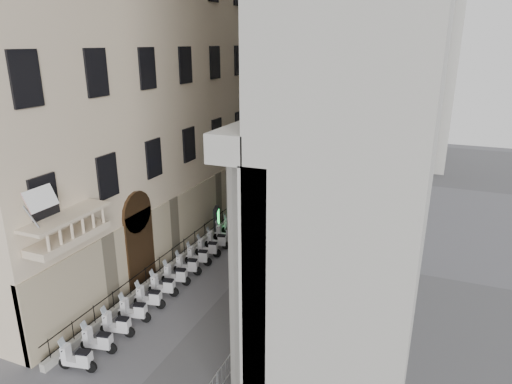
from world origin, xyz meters
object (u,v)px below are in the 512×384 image
at_px(scooter_0, 79,370).
at_px(street_lamp, 231,180).
at_px(pedestrian_a, 303,233).
at_px(info_kiosk, 216,220).
at_px(security_tent, 275,185).
at_px(pedestrian_b, 328,215).

relative_size(scooter_0, street_lamp, 0.19).
bearing_deg(pedestrian_a, street_lamp, 15.78).
bearing_deg(pedestrian_a, info_kiosk, 1.92).
xyz_separation_m(security_tent, pedestrian_a, (3.79, -4.70, -1.59)).
xyz_separation_m(street_lamp, pedestrian_a, (4.73, 1.44, -3.60)).
distance_m(scooter_0, street_lamp, 15.02).
bearing_deg(info_kiosk, street_lamp, -50.03).
xyz_separation_m(security_tent, pedestrian_b, (4.51, -0.45, -1.72)).
bearing_deg(info_kiosk, security_tent, 44.07).
distance_m(security_tent, street_lamp, 6.53).
height_order(scooter_0, pedestrian_b, pedestrian_b).
relative_size(scooter_0, info_kiosk, 0.74).
distance_m(scooter_0, pedestrian_b, 20.88).
bearing_deg(pedestrian_b, security_tent, 20.29).
xyz_separation_m(scooter_0, security_tent, (1.47, 20.44, 2.56)).
xyz_separation_m(security_tent, street_lamp, (-0.94, -6.14, 2.01)).
distance_m(info_kiosk, pedestrian_a, 6.48).
bearing_deg(pedestrian_b, pedestrian_a, 106.39).
distance_m(info_kiosk, pedestrian_b, 8.54).
relative_size(security_tent, pedestrian_b, 2.27).
distance_m(security_tent, info_kiosk, 5.92).
bearing_deg(pedestrian_a, security_tent, -52.30).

